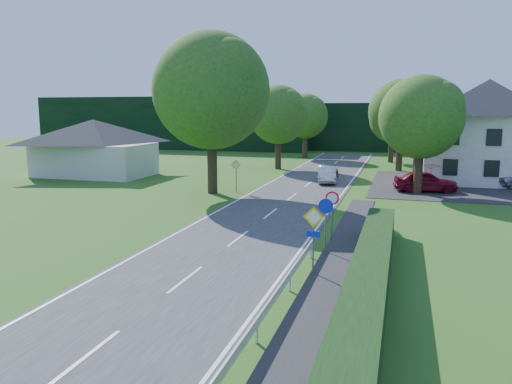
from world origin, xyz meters
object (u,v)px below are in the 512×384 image
(streetlight, at_px, (414,131))
(moving_car, at_px, (327,174))
(parasol, at_px, (431,175))
(parked_car_silver_a, at_px, (447,175))
(motorcycle, at_px, (336,173))
(parked_car_red, at_px, (425,181))

(streetlight, relative_size, moving_car, 1.95)
(streetlight, distance_m, parasol, 3.92)
(streetlight, bearing_deg, parked_car_silver_a, 51.48)
(moving_car, xyz_separation_m, parasol, (8.23, -0.43, 0.28))
(streetlight, bearing_deg, parasol, 36.64)
(motorcycle, height_order, parked_car_silver_a, parked_car_silver_a)
(moving_car, distance_m, parasol, 8.25)
(moving_car, xyz_separation_m, parked_car_red, (7.75, -2.56, 0.10))
(moving_car, height_order, motorcycle, moving_car)
(moving_car, bearing_deg, streetlight, -22.80)
(motorcycle, xyz_separation_m, parked_car_red, (7.26, -5.00, 0.24))
(moving_car, bearing_deg, parked_car_red, -28.35)
(parked_car_red, distance_m, parasol, 2.19)
(moving_car, distance_m, motorcycle, 2.49)
(streetlight, xyz_separation_m, parked_car_red, (1.00, -1.04, -3.65))
(streetlight, xyz_separation_m, parasol, (1.47, 1.10, -3.47))
(motorcycle, xyz_separation_m, parasol, (7.74, -2.87, 0.42))
(streetlight, height_order, moving_car, streetlight)
(parked_car_silver_a, relative_size, parasol, 2.14)
(moving_car, distance_m, parked_car_red, 8.17)
(parked_car_red, relative_size, parasol, 2.14)
(moving_car, bearing_deg, parked_car_silver_a, 1.95)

